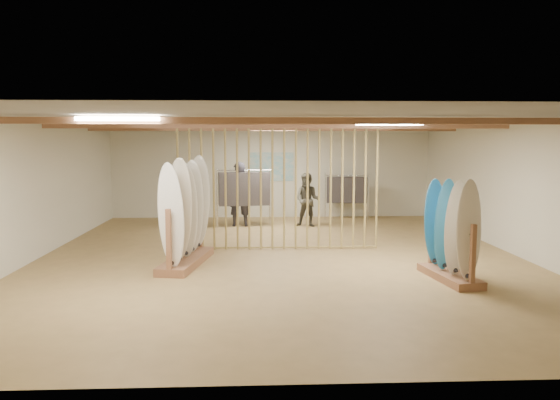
{
  "coord_description": "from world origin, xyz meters",
  "views": [
    {
      "loc": [
        -0.51,
        -11.2,
        2.43
      ],
      "look_at": [
        0.0,
        0.0,
        1.2
      ],
      "focal_mm": 35.0,
      "sensor_mm": 36.0,
      "label": 1
    }
  ],
  "objects_px": {
    "rack_right": "(450,245)",
    "clothing_rack_a": "(244,189)",
    "shopper_b": "(308,196)",
    "rack_left": "(186,229)",
    "clothing_rack_b": "(347,190)",
    "shopper_a": "(239,190)"
  },
  "relations": [
    {
      "from": "rack_right",
      "to": "clothing_rack_a",
      "type": "distance_m",
      "value": 7.19
    },
    {
      "from": "rack_right",
      "to": "shopper_b",
      "type": "distance_m",
      "value": 6.31
    },
    {
      "from": "rack_left",
      "to": "shopper_b",
      "type": "height_order",
      "value": "rack_left"
    },
    {
      "from": "rack_left",
      "to": "clothing_rack_b",
      "type": "relative_size",
      "value": 1.58
    },
    {
      "from": "clothing_rack_b",
      "to": "rack_left",
      "type": "bearing_deg",
      "value": -117.77
    },
    {
      "from": "shopper_a",
      "to": "clothing_rack_a",
      "type": "bearing_deg",
      "value": 164.8
    },
    {
      "from": "clothing_rack_b",
      "to": "shopper_b",
      "type": "xyz_separation_m",
      "value": [
        -1.34,
        -1.4,
        -0.06
      ]
    },
    {
      "from": "shopper_a",
      "to": "rack_left",
      "type": "bearing_deg",
      "value": 77.07
    },
    {
      "from": "rack_left",
      "to": "shopper_a",
      "type": "relative_size",
      "value": 1.07
    },
    {
      "from": "clothing_rack_a",
      "to": "rack_left",
      "type": "bearing_deg",
      "value": -109.48
    },
    {
      "from": "clothing_rack_a",
      "to": "clothing_rack_b",
      "type": "height_order",
      "value": "clothing_rack_a"
    },
    {
      "from": "clothing_rack_a",
      "to": "shopper_b",
      "type": "distance_m",
      "value": 1.81
    },
    {
      "from": "rack_right",
      "to": "shopper_a",
      "type": "distance_m",
      "value": 7.29
    },
    {
      "from": "shopper_b",
      "to": "shopper_a",
      "type": "bearing_deg",
      "value": -167.18
    },
    {
      "from": "rack_left",
      "to": "shopper_a",
      "type": "bearing_deg",
      "value": 89.08
    },
    {
      "from": "rack_left",
      "to": "rack_right",
      "type": "bearing_deg",
      "value": -6.52
    },
    {
      "from": "clothing_rack_b",
      "to": "rack_right",
      "type": "bearing_deg",
      "value": -78.62
    },
    {
      "from": "clothing_rack_b",
      "to": "shopper_b",
      "type": "height_order",
      "value": "shopper_b"
    },
    {
      "from": "clothing_rack_a",
      "to": "shopper_b",
      "type": "height_order",
      "value": "shopper_b"
    },
    {
      "from": "rack_right",
      "to": "clothing_rack_b",
      "type": "distance_m",
      "value": 7.44
    },
    {
      "from": "clothing_rack_a",
      "to": "clothing_rack_b",
      "type": "xyz_separation_m",
      "value": [
        3.13,
        1.26,
        -0.16
      ]
    },
    {
      "from": "shopper_a",
      "to": "shopper_b",
      "type": "height_order",
      "value": "shopper_a"
    }
  ]
}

